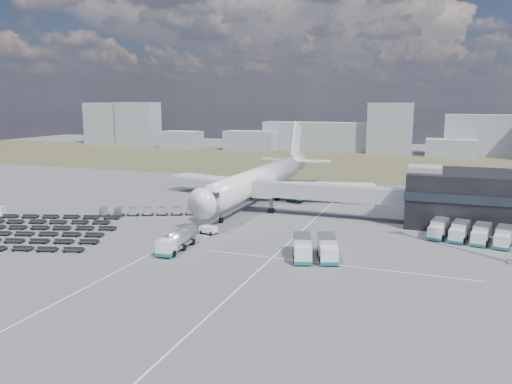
% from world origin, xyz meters
% --- Properties ---
extents(ground, '(420.00, 420.00, 0.00)m').
position_xyz_m(ground, '(0.00, 0.00, 0.00)').
color(ground, '#565659').
rests_on(ground, ground).
extents(grass_strip, '(420.00, 90.00, 0.01)m').
position_xyz_m(grass_strip, '(0.00, 110.00, 0.01)').
color(grass_strip, '#4C4B2D').
rests_on(grass_strip, ground).
extents(lane_markings, '(47.12, 110.00, 0.01)m').
position_xyz_m(lane_markings, '(9.77, 3.00, 0.01)').
color(lane_markings, silver).
rests_on(lane_markings, ground).
extents(terminal, '(30.40, 16.40, 11.00)m').
position_xyz_m(terminal, '(47.77, 23.96, 5.25)').
color(terminal, black).
rests_on(terminal, ground).
extents(jet_bridge, '(30.30, 3.80, 7.05)m').
position_xyz_m(jet_bridge, '(15.90, 20.42, 5.05)').
color(jet_bridge, '#939399').
rests_on(jet_bridge, ground).
extents(airliner, '(51.59, 64.53, 17.62)m').
position_xyz_m(airliner, '(0.00, 32.38, 5.29)').
color(airliner, white).
rests_on(airliner, ground).
extents(skyline, '(301.51, 25.35, 22.51)m').
position_xyz_m(skyline, '(23.03, 153.14, 9.39)').
color(skyline, '#8E929B').
rests_on(skyline, ground).
extents(fuel_tanker, '(2.84, 9.89, 3.17)m').
position_xyz_m(fuel_tanker, '(0.85, -9.38, 1.58)').
color(fuel_tanker, white).
rests_on(fuel_tanker, ground).
extents(pushback_tug, '(3.10, 2.00, 1.35)m').
position_xyz_m(pushback_tug, '(1.24, 0.89, 0.67)').
color(pushback_tug, white).
rests_on(pushback_tug, ground).
extents(catering_truck, '(2.44, 5.69, 2.59)m').
position_xyz_m(catering_truck, '(6.63, 36.46, 1.32)').
color(catering_truck, white).
rests_on(catering_truck, ground).
extents(service_trucks_near, '(8.21, 9.02, 3.02)m').
position_xyz_m(service_trucks_near, '(22.01, -6.36, 1.64)').
color(service_trucks_near, white).
rests_on(service_trucks_near, ground).
extents(service_trucks_far, '(13.48, 9.14, 2.75)m').
position_xyz_m(service_trucks_far, '(43.89, 11.61, 1.49)').
color(service_trucks_far, white).
rests_on(service_trucks_far, ground).
extents(uld_row, '(21.40, 10.69, 1.54)m').
position_xyz_m(uld_row, '(-15.21, 10.12, 0.92)').
color(uld_row, black).
rests_on(uld_row, ground).
extents(baggage_dollies, '(32.49, 30.11, 0.74)m').
position_xyz_m(baggage_dollies, '(-28.70, -9.42, 0.37)').
color(baggage_dollies, black).
rests_on(baggage_dollies, ground).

